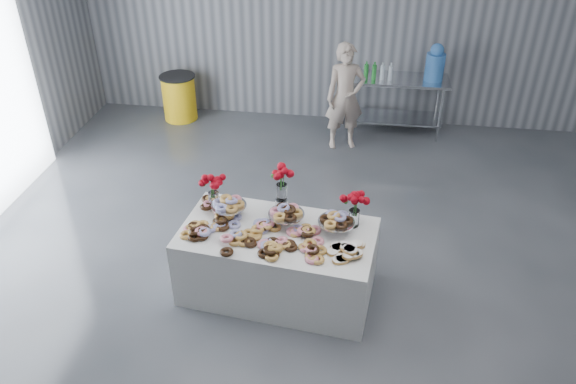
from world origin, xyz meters
name	(u,v)px	position (x,y,z in m)	size (l,w,h in m)	color
ground	(300,307)	(0.00, 0.00, 0.00)	(9.00, 9.00, 0.00)	#36393E
room_walls	(270,48)	(-0.27, 0.07, 2.64)	(8.04, 9.04, 4.02)	gray
display_table	(278,262)	(-0.26, 0.23, 0.38)	(1.90, 1.00, 0.75)	white
prep_table	(397,95)	(0.98, 4.10, 0.62)	(1.50, 0.60, 0.90)	silver
donut_mounds	(277,231)	(-0.26, 0.18, 0.80)	(1.80, 0.80, 0.09)	tan
cake_stand_left	(229,204)	(-0.79, 0.44, 0.89)	(0.36, 0.36, 0.17)	silver
cake_stand_mid	(286,213)	(-0.19, 0.37, 0.89)	(0.36, 0.36, 0.17)	silver
cake_stand_right	(336,220)	(0.31, 0.32, 0.89)	(0.36, 0.36, 0.17)	silver
danish_pile	(351,249)	(0.47, -0.01, 0.81)	(0.48, 0.48, 0.11)	white
bouquet_left	(212,183)	(-0.97, 0.56, 1.05)	(0.26, 0.26, 0.42)	white
bouquet_right	(355,201)	(0.47, 0.45, 1.05)	(0.26, 0.26, 0.42)	white
bouquet_center	(282,180)	(-0.27, 0.58, 1.13)	(0.26, 0.26, 0.57)	silver
water_jug	(435,64)	(1.48, 4.10, 1.15)	(0.28, 0.28, 0.55)	#458EEA
drink_bottles	(378,71)	(0.66, 4.00, 1.04)	(0.54, 0.08, 0.27)	#268C33
person	(345,97)	(0.21, 3.53, 0.79)	(0.58, 0.38, 1.58)	#CC8C93
trash_barrel	(179,97)	(-2.51, 4.10, 0.37)	(0.58, 0.58, 0.74)	yellow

